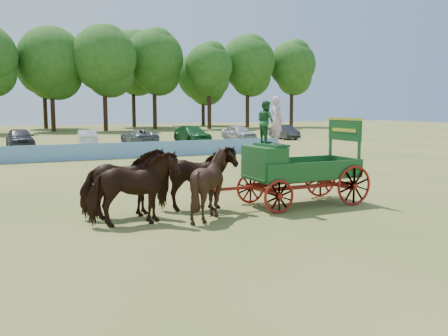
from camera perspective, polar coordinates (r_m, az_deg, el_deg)
ground at (r=16.56m, az=3.38°, el=-4.78°), size 160.00×160.00×0.00m
horse_lead_left at (r=14.38m, az=-10.35°, el=-2.36°), size 2.56×1.22×2.14m
horse_lead_right at (r=15.44m, az=-11.41°, el=-1.74°), size 2.54×1.17×2.14m
horse_wheel_left at (r=15.17m, az=-1.56°, el=-1.75°), size 1.99×1.78×2.14m
horse_wheel_right at (r=16.17m, az=-3.14°, el=-1.21°), size 2.73×1.70×2.14m
farm_dray at (r=17.00m, az=6.87°, el=0.91°), size 6.00×2.00×3.71m
sponsor_banner at (r=33.04m, az=-13.40°, el=1.89°), size 26.00×0.08×1.05m
parked_cars at (r=44.64m, az=-20.01°, el=3.25°), size 48.37×6.54×1.65m
treeline at (r=75.08m, az=-21.78°, el=11.43°), size 90.06×21.27×15.68m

